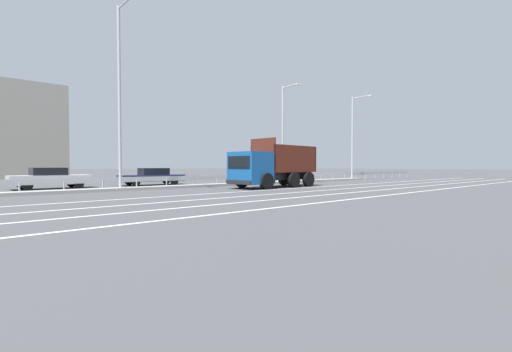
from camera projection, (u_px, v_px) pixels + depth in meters
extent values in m
plane|color=#424244|center=(256.00, 187.00, 24.49)|extent=(320.00, 320.00, 0.00)
cube|color=silver|center=(294.00, 188.00, 22.65)|extent=(61.62, 0.16, 0.01)
cube|color=silver|center=(323.00, 190.00, 20.81)|extent=(61.62, 0.16, 0.01)
cube|color=silver|center=(354.00, 192.00, 19.22)|extent=(61.62, 0.16, 0.01)
cube|color=silver|center=(390.00, 195.00, 17.57)|extent=(61.62, 0.16, 0.01)
cube|color=gray|center=(235.00, 184.00, 26.34)|extent=(33.89, 1.10, 0.18)
cube|color=#9EA0A5|center=(228.00, 177.00, 27.05)|extent=(61.62, 0.04, 0.32)
cylinder|color=#ADADB2|center=(19.00, 188.00, 18.09)|extent=(0.09, 0.09, 0.62)
cylinder|color=#ADADB2|center=(64.00, 187.00, 19.47)|extent=(0.09, 0.09, 0.62)
cylinder|color=#ADADB2|center=(103.00, 185.00, 20.85)|extent=(0.09, 0.09, 0.62)
cylinder|color=#ADADB2|center=(137.00, 184.00, 22.23)|extent=(0.09, 0.09, 0.62)
cylinder|color=#ADADB2|center=(167.00, 183.00, 23.61)|extent=(0.09, 0.09, 0.62)
cylinder|color=#ADADB2|center=(193.00, 182.00, 24.99)|extent=(0.09, 0.09, 0.62)
cylinder|color=#ADADB2|center=(217.00, 181.00, 26.37)|extent=(0.09, 0.09, 0.62)
cylinder|color=#ADADB2|center=(238.00, 181.00, 27.75)|extent=(0.09, 0.09, 0.62)
cylinder|color=#ADADB2|center=(258.00, 180.00, 29.13)|extent=(0.09, 0.09, 0.62)
cylinder|color=#ADADB2|center=(276.00, 179.00, 30.51)|extent=(0.09, 0.09, 0.62)
cylinder|color=#ADADB2|center=(292.00, 179.00, 31.89)|extent=(0.09, 0.09, 0.62)
cylinder|color=#ADADB2|center=(307.00, 178.00, 33.27)|extent=(0.09, 0.09, 0.62)
cylinder|color=#ADADB2|center=(320.00, 178.00, 34.65)|extent=(0.09, 0.09, 0.62)
cylinder|color=#ADADB2|center=(333.00, 177.00, 36.03)|extent=(0.09, 0.09, 0.62)
cylinder|color=#ADADB2|center=(344.00, 177.00, 37.41)|extent=(0.09, 0.09, 0.62)
cylinder|color=#ADADB2|center=(355.00, 176.00, 38.79)|extent=(0.09, 0.09, 0.62)
cylinder|color=#ADADB2|center=(365.00, 176.00, 40.17)|extent=(0.09, 0.09, 0.62)
cylinder|color=#ADADB2|center=(375.00, 176.00, 41.55)|extent=(0.09, 0.09, 0.62)
cylinder|color=#ADADB2|center=(384.00, 175.00, 42.93)|extent=(0.09, 0.09, 0.62)
cylinder|color=#ADADB2|center=(392.00, 175.00, 44.31)|extent=(0.09, 0.09, 0.62)
cylinder|color=#ADADB2|center=(400.00, 175.00, 45.69)|extent=(0.09, 0.09, 0.62)
cylinder|color=#ADADB2|center=(407.00, 175.00, 47.07)|extent=(0.09, 0.09, 0.62)
cube|color=#144C8C|center=(250.00, 168.00, 22.33)|extent=(2.14, 2.50, 2.09)
cube|color=black|center=(239.00, 162.00, 21.61)|extent=(0.14, 2.06, 0.79)
cube|color=black|center=(238.00, 182.00, 21.62)|extent=(0.22, 2.35, 0.24)
cube|color=black|center=(284.00, 176.00, 24.68)|extent=(4.77, 1.56, 0.53)
cube|color=#511E14|center=(284.00, 171.00, 24.67)|extent=(4.63, 2.53, 0.12)
cube|color=#511E14|center=(296.00, 158.00, 23.85)|extent=(4.52, 0.33, 1.75)
cube|color=#511E14|center=(273.00, 159.00, 25.44)|extent=(4.52, 0.33, 1.75)
cube|color=#511E14|center=(263.00, 155.00, 23.10)|extent=(0.22, 2.30, 2.19)
cube|color=#511E14|center=(303.00, 159.00, 26.18)|extent=(0.22, 2.30, 1.75)
cylinder|color=black|center=(266.00, 181.00, 21.72)|extent=(1.06, 0.37, 1.04)
cylinder|color=black|center=(242.00, 180.00, 23.41)|extent=(1.06, 0.37, 1.04)
cylinder|color=black|center=(294.00, 180.00, 23.60)|extent=(1.06, 0.37, 1.04)
cylinder|color=black|center=(269.00, 179.00, 25.29)|extent=(1.06, 0.37, 1.04)
cylinder|color=black|center=(308.00, 179.00, 24.74)|extent=(1.06, 0.37, 1.04)
cylinder|color=black|center=(284.00, 179.00, 26.43)|extent=(1.06, 0.37, 1.04)
cylinder|color=white|center=(278.00, 181.00, 29.36)|extent=(0.16, 0.16, 0.36)
cylinder|color=black|center=(278.00, 177.00, 29.35)|extent=(0.16, 0.16, 0.36)
cylinder|color=white|center=(278.00, 173.00, 29.34)|extent=(0.16, 0.16, 0.36)
cylinder|color=black|center=(278.00, 169.00, 29.33)|extent=(0.16, 0.16, 0.36)
cylinder|color=white|center=(278.00, 164.00, 29.32)|extent=(0.16, 0.16, 0.36)
cylinder|color=#1E4CB2|center=(278.00, 158.00, 29.31)|extent=(0.79, 0.03, 0.79)
cylinder|color=white|center=(278.00, 158.00, 29.31)|extent=(0.85, 0.02, 0.85)
cylinder|color=#ADADB2|center=(119.00, 99.00, 20.40)|extent=(0.18, 0.18, 10.97)
cylinder|color=#ADADB2|center=(127.00, 1.00, 19.34)|extent=(0.20, 2.47, 0.10)
cylinder|color=#ADADB2|center=(283.00, 135.00, 29.60)|extent=(0.18, 0.18, 8.37)
cylinder|color=#ADADB2|center=(291.00, 86.00, 28.65)|extent=(0.25, 2.08, 0.10)
cube|color=silver|center=(300.00, 84.00, 27.82)|extent=(0.71, 0.25, 0.12)
cylinder|color=#ADADB2|center=(352.00, 139.00, 36.70)|extent=(0.18, 0.18, 8.87)
cylinder|color=#ADADB2|center=(362.00, 97.00, 35.72)|extent=(0.14, 2.25, 0.10)
cube|color=silver|center=(371.00, 96.00, 34.86)|extent=(0.70, 0.21, 0.12)
cube|color=silver|center=(51.00, 180.00, 22.30)|extent=(4.73, 1.91, 0.59)
cube|color=black|center=(48.00, 171.00, 22.19)|extent=(2.02, 1.60, 0.49)
cylinder|color=black|center=(72.00, 183.00, 23.90)|extent=(0.61, 0.22, 0.60)
cylinder|color=black|center=(79.00, 184.00, 22.70)|extent=(0.61, 0.22, 0.60)
cylinder|color=black|center=(22.00, 185.00, 21.92)|extent=(0.61, 0.22, 0.60)
cylinder|color=black|center=(27.00, 186.00, 20.72)|extent=(0.61, 0.22, 0.60)
cube|color=navy|center=(152.00, 178.00, 26.71)|extent=(4.96, 1.90, 0.51)
cube|color=black|center=(154.00, 171.00, 26.79)|extent=(2.12, 1.56, 0.52)
cylinder|color=black|center=(136.00, 182.00, 25.16)|extent=(0.61, 0.23, 0.60)
cylinder|color=black|center=(129.00, 181.00, 26.41)|extent=(0.61, 0.23, 0.60)
cylinder|color=black|center=(174.00, 181.00, 27.04)|extent=(0.61, 0.23, 0.60)
cylinder|color=black|center=(166.00, 180.00, 28.28)|extent=(0.61, 0.23, 0.60)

